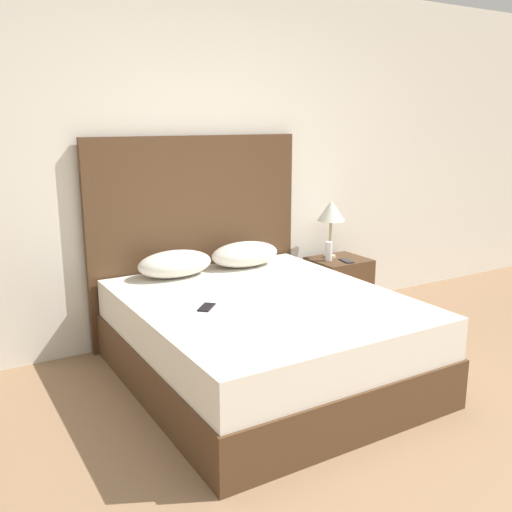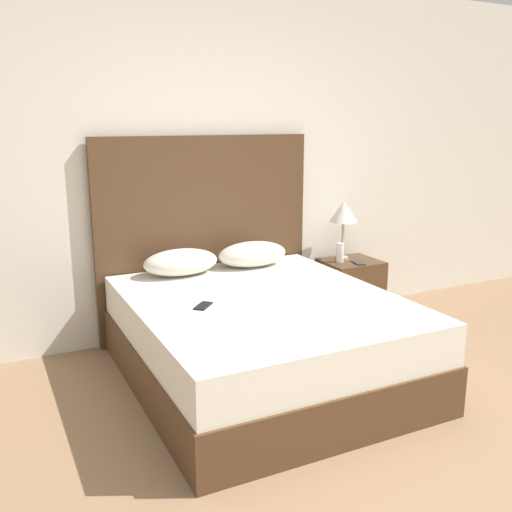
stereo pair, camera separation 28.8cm
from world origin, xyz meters
name	(u,v)px [view 1 (the left image)]	position (x,y,z in m)	size (l,w,h in m)	color
ground_plane	(457,493)	(0.00, 0.00, 0.00)	(16.00, 16.00, 0.00)	#8C6B4C
wall_back	(208,161)	(0.00, 2.51, 1.35)	(10.00, 0.06, 2.70)	silver
bed	(264,339)	(-0.14, 1.46, 0.28)	(1.63, 1.90, 0.56)	#4C331E
headboard	(197,238)	(-0.14, 2.43, 0.77)	(1.71, 0.05, 1.54)	#4C331E
pillow_left	(175,264)	(-0.43, 2.20, 0.66)	(0.55, 0.32, 0.19)	silver
pillow_right	(245,254)	(0.15, 2.20, 0.66)	(0.55, 0.32, 0.19)	silver
phone_on_bed	(207,307)	(-0.55, 1.45, 0.57)	(0.15, 0.16, 0.01)	black
nightstand	(338,287)	(1.06, 2.19, 0.25)	(0.46, 0.41, 0.51)	#4C331E
table_lamp	(331,212)	(1.02, 2.27, 0.90)	(0.23, 0.23, 0.49)	tan
phone_on_nightstand	(347,261)	(1.06, 2.08, 0.51)	(0.10, 0.16, 0.01)	#232328
toiletry_bottle	(329,251)	(0.95, 2.18, 0.59)	(0.06, 0.06, 0.16)	silver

